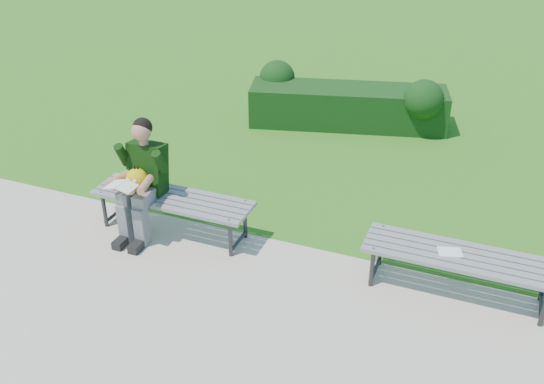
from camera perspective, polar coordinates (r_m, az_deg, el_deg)
ground at (r=6.76m, az=-1.30°, el=-4.29°), size 80.00×80.00×0.00m
walkway at (r=5.54m, az=-8.52°, el=-13.62°), size 30.00×3.50×0.02m
hedge at (r=9.49m, az=7.18°, el=8.36°), size 3.08×1.45×0.86m
bench_left at (r=6.70m, az=-9.35°, el=-0.84°), size 1.80×0.50×0.46m
bench_right at (r=5.98m, az=17.27°, el=-6.07°), size 1.80×0.50×0.46m
seated_boy at (r=6.64m, az=-12.21°, el=1.49°), size 0.56×0.76×1.31m
paper_sheet at (r=5.95m, az=16.40°, el=-5.44°), size 0.26×0.21×0.01m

